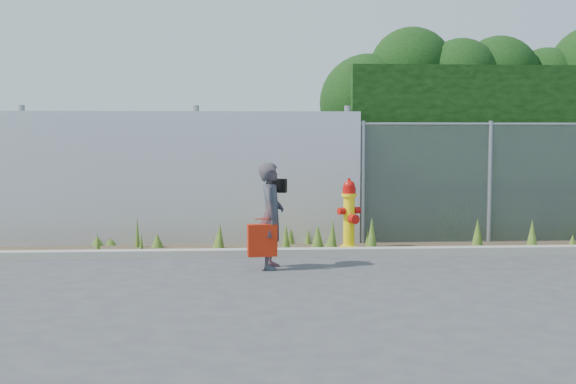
{
  "coord_description": "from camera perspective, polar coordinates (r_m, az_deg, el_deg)",
  "views": [
    {
      "loc": [
        -0.96,
        -8.83,
        1.79
      ],
      "look_at": [
        -0.3,
        1.4,
        1.0
      ],
      "focal_mm": 45.0,
      "sensor_mm": 36.0,
      "label": 1
    }
  ],
  "objects": [
    {
      "name": "ground",
      "position": [
        9.06,
        2.49,
        -6.99
      ],
      "size": [
        80.0,
        80.0,
        0.0
      ],
      "primitive_type": "plane",
      "color": "#3A3A3D",
      "rests_on": "ground"
    },
    {
      "name": "curb",
      "position": [
        10.82,
        1.45,
        -4.8
      ],
      "size": [
        16.0,
        0.22,
        0.12
      ],
      "primitive_type": "cube",
      "color": "gray",
      "rests_on": "ground"
    },
    {
      "name": "weed_strip",
      "position": [
        11.39,
        -0.38,
        -4.07
      ],
      "size": [
        16.0,
        1.34,
        0.55
      ],
      "color": "#3F3124",
      "rests_on": "ground"
    },
    {
      "name": "corrugated_fence",
      "position": [
        12.08,
        -14.6,
        1.0
      ],
      "size": [
        8.5,
        0.21,
        2.3
      ],
      "color": "silver",
      "rests_on": "ground"
    },
    {
      "name": "chainlink_fence",
      "position": [
        12.95,
        20.03,
        0.78
      ],
      "size": [
        6.5,
        0.07,
        2.05
      ],
      "color": "gray",
      "rests_on": "ground"
    },
    {
      "name": "hedge",
      "position": [
        13.9,
        18.42,
        5.24
      ],
      "size": [
        7.75,
        1.96,
        3.83
      ],
      "color": "black",
      "rests_on": "ground"
    },
    {
      "name": "fire_hydrant",
      "position": [
        11.45,
        4.84,
        -1.83
      ],
      "size": [
        0.38,
        0.34,
        1.13
      ],
      "rotation": [
        0.0,
        0.0,
        0.41
      ],
      "color": "yellow",
      "rests_on": "ground"
    },
    {
      "name": "woman",
      "position": [
        9.77,
        -1.35,
        -1.89
      ],
      "size": [
        0.42,
        0.57,
        1.44
      ],
      "primitive_type": "imported",
      "rotation": [
        0.0,
        0.0,
        1.42
      ],
      "color": "#0E525B",
      "rests_on": "ground"
    },
    {
      "name": "red_tote_bag",
      "position": [
        9.64,
        -2.05,
        -3.83
      ],
      "size": [
        0.39,
        0.14,
        0.51
      ],
      "rotation": [
        0.0,
        0.0,
        0.12
      ],
      "color": "#A02509"
    },
    {
      "name": "black_shoulder_bag",
      "position": [
        9.94,
        -0.86,
        0.51
      ],
      "size": [
        0.25,
        0.11,
        0.19
      ],
      "rotation": [
        0.0,
        0.0,
        -0.35
      ],
      "color": "black"
    }
  ]
}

